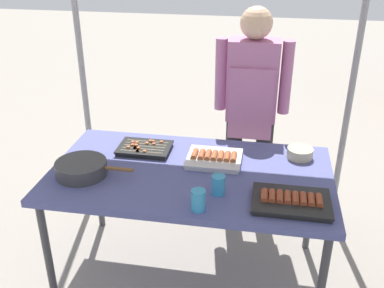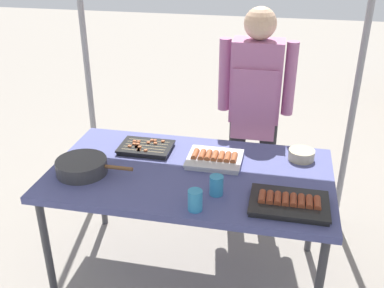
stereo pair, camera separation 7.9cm
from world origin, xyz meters
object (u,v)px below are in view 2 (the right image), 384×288
condiment_bowl (301,155)px  drink_cup_by_wok (216,185)px  tray_meat_skewers (146,148)px  tray_pork_links (215,159)px  tray_grilled_sausages (289,203)px  cooking_wok (82,166)px  stall_table (190,179)px  drink_cup_near_edge (195,200)px  vendor_woman (255,101)px

condiment_bowl → drink_cup_by_wok: size_ratio=1.45×
tray_meat_skewers → tray_pork_links: tray_pork_links is taller
tray_grilled_sausages → condiment_bowl: 0.53m
cooking_wok → tray_pork_links: bearing=21.6°
tray_grilled_sausages → cooking_wok: cooking_wok is taller
tray_grilled_sausages → condiment_bowl: condiment_bowl is taller
cooking_wok → condiment_bowl: (1.21, 0.42, -0.01)m
stall_table → cooking_wok: 0.62m
drink_cup_near_edge → cooking_wok: bearing=162.1°
drink_cup_by_wok → vendor_woman: 0.98m
tray_grilled_sausages → drink_cup_near_edge: (-0.45, -0.12, 0.03)m
tray_meat_skewers → vendor_woman: (0.62, 0.56, 0.15)m
drink_cup_by_wok → vendor_woman: (0.11, 0.97, 0.11)m
tray_grilled_sausages → cooking_wok: 1.15m
tray_pork_links → drink_cup_near_edge: bearing=-91.5°
stall_table → tray_meat_skewers: size_ratio=4.96×
cooking_wok → drink_cup_by_wok: (0.78, -0.06, 0.01)m
stall_table → vendor_woman: vendor_woman is taller
tray_grilled_sausages → vendor_woman: size_ratio=0.25×
stall_table → drink_cup_by_wok: bearing=-48.3°
stall_table → condiment_bowl: 0.69m
tray_grilled_sausages → drink_cup_near_edge: bearing=-164.8°
cooking_wok → tray_meat_skewers: bearing=52.4°
drink_cup_by_wok → vendor_woman: size_ratio=0.07×
tray_grilled_sausages → drink_cup_by_wok: bearing=174.2°
drink_cup_near_edge → tray_meat_skewers: bearing=127.0°
stall_table → tray_grilled_sausages: bearing=-23.6°
tray_pork_links → condiment_bowl: bearing=15.9°
drink_cup_by_wok → tray_grilled_sausages: bearing=-5.8°
tray_grilled_sausages → drink_cup_by_wok: (-0.37, 0.04, 0.03)m
condiment_bowl → drink_cup_by_wok: 0.65m
drink_cup_near_edge → vendor_woman: 1.15m
tray_meat_skewers → stall_table: bearing=-32.1°
tray_pork_links → vendor_woman: 0.66m
cooking_wok → drink_cup_by_wok: 0.78m
tray_meat_skewers → drink_cup_by_wok: size_ratio=3.02×
condiment_bowl → tray_grilled_sausages: bearing=-96.8°
tray_pork_links → vendor_woman: (0.18, 0.62, 0.14)m
tray_pork_links → cooking_wok: bearing=-158.4°
tray_pork_links → drink_cup_near_edge: 0.51m
tray_pork_links → vendor_woman: size_ratio=0.21×
tray_pork_links → condiment_bowl: (0.50, 0.14, 0.01)m
drink_cup_near_edge → drink_cup_by_wok: drink_cup_near_edge is taller
cooking_wok → drink_cup_by_wok: bearing=-4.7°
tray_pork_links → drink_cup_by_wok: 0.35m
tray_grilled_sausages → tray_meat_skewers: size_ratio=1.21×
stall_table → cooking_wok: size_ratio=3.58×
cooking_wok → drink_cup_near_edge: size_ratio=4.08×
condiment_bowl → drink_cup_near_edge: 0.83m
drink_cup_by_wok → cooking_wok: bearing=175.3°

